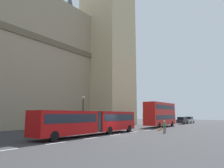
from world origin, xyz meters
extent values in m
plane|color=#333335|center=(0.00, 0.00, 0.00)|extent=(160.00, 160.00, 0.00)
cube|color=silver|center=(-13.73, 0.00, 0.01)|extent=(2.20, 0.16, 0.01)
cube|color=silver|center=(-9.13, 0.00, 0.01)|extent=(2.20, 0.16, 0.01)
cube|color=silver|center=(-4.53, 0.00, 0.01)|extent=(2.20, 0.16, 0.01)
cube|color=silver|center=(0.07, 0.00, 0.01)|extent=(2.20, 0.16, 0.01)
cube|color=silver|center=(4.67, 0.00, 0.01)|extent=(2.20, 0.16, 0.01)
cube|color=silver|center=(9.27, 0.00, 0.01)|extent=(2.20, 0.16, 0.01)
cube|color=silver|center=(13.87, 0.00, 0.01)|extent=(2.20, 0.16, 0.01)
cube|color=#C6B284|center=(19.45, 16.00, 25.31)|extent=(10.77, 10.77, 50.63)
cone|color=#474C51|center=(9.61, 20.00, 28.91)|extent=(2.40, 2.40, 4.80)
cube|color=#B20F0F|center=(2.25, 2.00, 1.65)|extent=(7.73, 2.50, 2.50)
cube|color=#1E232D|center=(2.25, 2.00, 2.10)|extent=(7.11, 2.54, 0.90)
cube|color=#B20F0F|center=(-6.38, 2.00, 1.65)|extent=(7.73, 2.50, 2.50)
cube|color=#1E232D|center=(-6.38, 2.00, 2.10)|extent=(7.11, 2.54, 0.90)
cylinder|color=#2D2D2D|center=(-2.06, 2.00, 1.65)|extent=(2.38, 2.38, 2.25)
cylinder|color=black|center=(4.73, 0.88, 0.50)|extent=(1.00, 0.30, 1.00)
cylinder|color=black|center=(-0.07, 0.88, 0.50)|extent=(1.00, 0.30, 1.00)
cylinder|color=black|center=(-8.70, 0.88, 0.50)|extent=(1.00, 0.30, 1.00)
cube|color=red|center=(19.21, 2.00, 1.60)|extent=(10.98, 2.50, 2.40)
cube|color=#1E232D|center=(19.21, 2.00, 1.95)|extent=(9.89, 2.54, 0.84)
cube|color=red|center=(19.21, 2.00, 3.85)|extent=(10.76, 2.50, 2.10)
cube|color=#1E232D|center=(19.21, 2.00, 3.95)|extent=(9.89, 2.54, 0.84)
cylinder|color=black|center=(22.73, 0.88, 0.50)|extent=(1.00, 0.30, 1.00)
cylinder|color=black|center=(15.70, 0.88, 0.50)|extent=(1.00, 0.30, 1.00)
cube|color=black|center=(33.48, 1.95, 0.70)|extent=(4.40, 1.80, 0.90)
cube|color=black|center=(33.28, 1.95, 1.50)|extent=(2.46, 1.66, 0.70)
cylinder|color=black|center=(34.88, 1.14, 0.32)|extent=(0.64, 0.30, 0.64)
cylinder|color=black|center=(32.07, 1.14, 0.32)|extent=(0.64, 0.30, 0.64)
cube|color=#B7B7BC|center=(40.32, 2.05, 0.70)|extent=(4.40, 1.80, 0.90)
cube|color=black|center=(40.12, 2.05, 1.50)|extent=(2.46, 1.66, 0.70)
cylinder|color=black|center=(41.73, 1.24, 0.32)|extent=(0.64, 0.30, 0.64)
cylinder|color=black|center=(38.91, 1.24, 0.32)|extent=(0.64, 0.30, 0.64)
cube|color=black|center=(9.04, -1.92, 0.01)|extent=(0.36, 0.36, 0.03)
cone|color=orange|center=(9.04, -1.92, 0.31)|extent=(0.28, 0.28, 0.55)
cylinder|color=white|center=(9.04, -1.92, 0.33)|extent=(0.17, 0.17, 0.08)
cube|color=black|center=(10.81, -1.57, 0.01)|extent=(0.36, 0.36, 0.03)
cone|color=orange|center=(10.81, -1.57, 0.31)|extent=(0.28, 0.28, 0.55)
cylinder|color=white|center=(10.81, -1.57, 0.33)|extent=(0.17, 0.17, 0.08)
cylinder|color=black|center=(0.93, 6.50, 0.15)|extent=(0.32, 0.32, 0.30)
cylinder|color=black|center=(0.93, 6.50, 2.40)|extent=(0.16, 0.16, 4.80)
sphere|color=beige|center=(0.93, 6.50, 5.05)|extent=(0.44, 0.44, 0.44)
cylinder|color=#726651|center=(6.00, -3.95, 0.43)|extent=(0.16, 0.16, 0.86)
cylinder|color=#726651|center=(6.05, -4.14, 0.43)|extent=(0.16, 0.16, 0.86)
cube|color=#267F4C|center=(6.02, -4.05, 1.16)|extent=(0.45, 0.34, 0.60)
sphere|color=beige|center=(6.02, -4.05, 1.58)|extent=(0.22, 0.22, 0.22)
camera|label=1|loc=(-21.25, -14.89, 2.52)|focal=32.65mm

